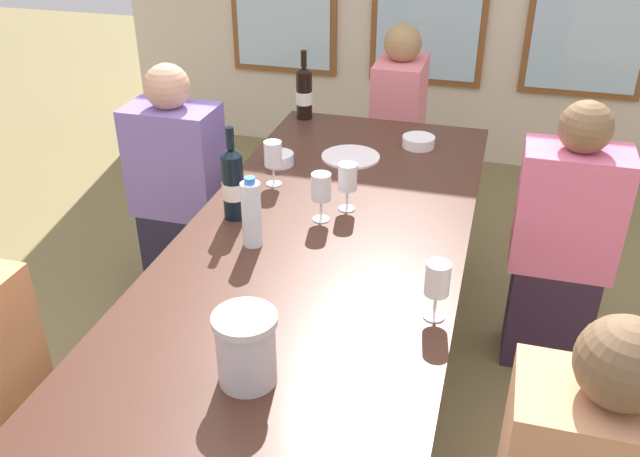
# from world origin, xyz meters

# --- Properties ---
(ground_plane) EXTENTS (12.00, 12.00, 0.00)m
(ground_plane) POSITION_xyz_m (0.00, 0.00, 0.00)
(ground_plane) COLOR olive
(dining_table) EXTENTS (0.94, 2.56, 0.74)m
(dining_table) POSITION_xyz_m (0.00, 0.00, 0.67)
(dining_table) COLOR #45271D
(dining_table) RESTS_ON ground
(white_plate_0) EXTENTS (0.24, 0.24, 0.01)m
(white_plate_0) POSITION_xyz_m (-0.06, 0.80, 0.74)
(white_plate_0) COLOR white
(white_plate_0) RESTS_ON dining_table
(metal_pitcher) EXTENTS (0.16, 0.16, 0.19)m
(metal_pitcher) POSITION_xyz_m (0.01, -0.58, 0.84)
(metal_pitcher) COLOR silver
(metal_pitcher) RESTS_ON dining_table
(wine_bottle_0) EXTENTS (0.08, 0.08, 0.32)m
(wine_bottle_0) POSITION_xyz_m (-0.38, 1.20, 0.86)
(wine_bottle_0) COLOR black
(wine_bottle_0) RESTS_ON dining_table
(wine_bottle_1) EXTENTS (0.08, 0.08, 0.33)m
(wine_bottle_1) POSITION_xyz_m (-0.33, 0.19, 0.87)
(wine_bottle_1) COLOR black
(wine_bottle_1) RESTS_ON dining_table
(tasting_bowl_0) EXTENTS (0.14, 0.14, 0.05)m
(tasting_bowl_0) POSITION_xyz_m (0.19, 0.99, 0.76)
(tasting_bowl_0) COLOR white
(tasting_bowl_0) RESTS_ON dining_table
(tasting_bowl_1) EXTENTS (0.12, 0.12, 0.05)m
(tasting_bowl_1) POSITION_xyz_m (-0.33, 0.66, 0.76)
(tasting_bowl_1) COLOR white
(tasting_bowl_1) RESTS_ON dining_table
(water_bottle) EXTENTS (0.06, 0.06, 0.24)m
(water_bottle) POSITION_xyz_m (-0.21, 0.03, 0.85)
(water_bottle) COLOR white
(water_bottle) RESTS_ON dining_table
(wine_glass_0) EXTENTS (0.07, 0.07, 0.17)m
(wine_glass_0) POSITION_xyz_m (0.41, -0.20, 0.86)
(wine_glass_0) COLOR white
(wine_glass_0) RESTS_ON dining_table
(wine_glass_3) EXTENTS (0.07, 0.07, 0.17)m
(wine_glass_3) POSITION_xyz_m (-0.04, 0.25, 0.86)
(wine_glass_3) COLOR white
(wine_glass_3) RESTS_ON dining_table
(wine_glass_4) EXTENTS (0.07, 0.07, 0.17)m
(wine_glass_4) POSITION_xyz_m (0.03, 0.35, 0.86)
(wine_glass_4) COLOR white
(wine_glass_4) RESTS_ON dining_table
(wine_glass_6) EXTENTS (0.07, 0.07, 0.17)m
(wine_glass_6) POSITION_xyz_m (-0.29, 0.47, 0.86)
(wine_glass_6) COLOR white
(wine_glass_6) RESTS_ON dining_table
(seated_person_0) EXTENTS (0.38, 0.24, 1.11)m
(seated_person_0) POSITION_xyz_m (-0.81, 0.68, 0.53)
(seated_person_0) COLOR #252238
(seated_person_0) RESTS_ON ground
(seated_person_1) EXTENTS (0.38, 0.24, 1.11)m
(seated_person_1) POSITION_xyz_m (0.81, 0.66, 0.53)
(seated_person_1) COLOR #332133
(seated_person_1) RESTS_ON ground
(seated_person_4) EXTENTS (0.24, 0.38, 1.11)m
(seated_person_4) POSITION_xyz_m (0.00, 1.63, 0.53)
(seated_person_4) COLOR #2B2C2E
(seated_person_4) RESTS_ON ground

